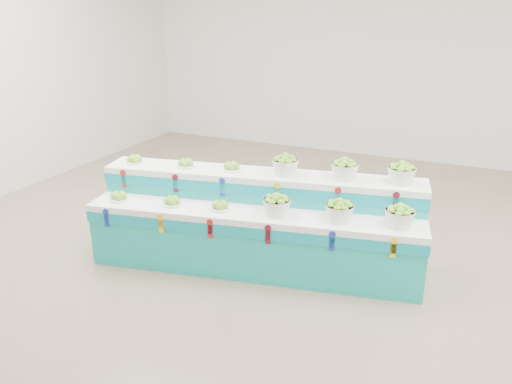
# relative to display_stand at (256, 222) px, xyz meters

# --- Properties ---
(ground) EXTENTS (10.00, 10.00, 0.00)m
(ground) POSITION_rel_display_stand_xyz_m (0.51, 0.00, -0.51)
(ground) COLOR #74654E
(ground) RESTS_ON ground
(back_wall) EXTENTS (10.00, 0.00, 10.00)m
(back_wall) POSITION_rel_display_stand_xyz_m (0.51, 5.00, 1.49)
(back_wall) COLOR silver
(back_wall) RESTS_ON ground
(display_stand) EXTENTS (3.75, 1.60, 1.02)m
(display_stand) POSITION_rel_display_stand_xyz_m (0.00, 0.00, 0.00)
(display_stand) COLOR #16ACA5
(display_stand) RESTS_ON ground
(plate_lower_left) EXTENTS (0.25, 0.25, 0.10)m
(plate_lower_left) POSITION_rel_display_stand_xyz_m (-1.46, -0.51, 0.26)
(plate_lower_left) COLOR white
(plate_lower_left) RESTS_ON display_stand
(plate_lower_mid) EXTENTS (0.25, 0.25, 0.10)m
(plate_lower_mid) POSITION_rel_display_stand_xyz_m (-0.83, -0.39, 0.26)
(plate_lower_mid) COLOR white
(plate_lower_mid) RESTS_ON display_stand
(plate_lower_right) EXTENTS (0.25, 0.25, 0.10)m
(plate_lower_right) POSITION_rel_display_stand_xyz_m (-0.29, -0.28, 0.26)
(plate_lower_right) COLOR white
(plate_lower_right) RESTS_ON display_stand
(basket_lower_left) EXTENTS (0.34, 0.34, 0.22)m
(basket_lower_left) POSITION_rel_display_stand_xyz_m (0.31, -0.17, 0.32)
(basket_lower_left) COLOR silver
(basket_lower_left) RESTS_ON display_stand
(basket_lower_mid) EXTENTS (0.34, 0.34, 0.22)m
(basket_lower_mid) POSITION_rel_display_stand_xyz_m (0.95, -0.05, 0.32)
(basket_lower_mid) COLOR silver
(basket_lower_mid) RESTS_ON display_stand
(basket_lower_right) EXTENTS (0.34, 0.34, 0.22)m
(basket_lower_right) POSITION_rel_display_stand_xyz_m (1.52, 0.06, 0.32)
(basket_lower_right) COLOR silver
(basket_lower_right) RESTS_ON display_stand
(plate_upper_left) EXTENTS (0.25, 0.25, 0.10)m
(plate_upper_left) POSITION_rel_display_stand_xyz_m (-1.54, -0.07, 0.56)
(plate_upper_left) COLOR white
(plate_upper_left) RESTS_ON display_stand
(plate_upper_mid) EXTENTS (0.25, 0.25, 0.10)m
(plate_upper_mid) POSITION_rel_display_stand_xyz_m (-0.92, 0.05, 0.56)
(plate_upper_mid) COLOR white
(plate_upper_mid) RESTS_ON display_stand
(plate_upper_right) EXTENTS (0.25, 0.25, 0.10)m
(plate_upper_right) POSITION_rel_display_stand_xyz_m (-0.38, 0.16, 0.56)
(plate_upper_right) COLOR white
(plate_upper_right) RESTS_ON display_stand
(basket_upper_left) EXTENTS (0.34, 0.34, 0.22)m
(basket_upper_left) POSITION_rel_display_stand_xyz_m (0.23, 0.27, 0.62)
(basket_upper_left) COLOR silver
(basket_upper_left) RESTS_ON display_stand
(basket_upper_mid) EXTENTS (0.34, 0.34, 0.22)m
(basket_upper_mid) POSITION_rel_display_stand_xyz_m (0.86, 0.39, 0.62)
(basket_upper_mid) COLOR silver
(basket_upper_mid) RESTS_ON display_stand
(basket_upper_right) EXTENTS (0.34, 0.34, 0.22)m
(basket_upper_right) POSITION_rel_display_stand_xyz_m (1.44, 0.50, 0.62)
(basket_upper_right) COLOR silver
(basket_upper_right) RESTS_ON display_stand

